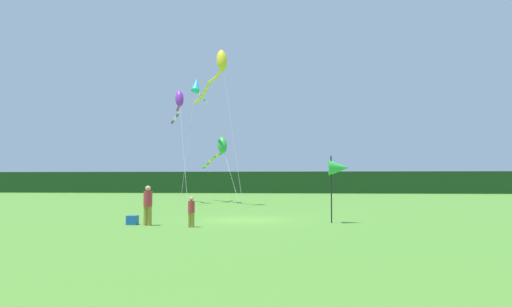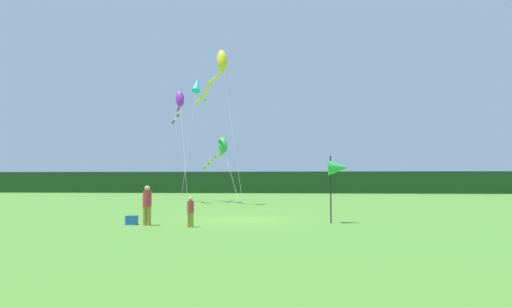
% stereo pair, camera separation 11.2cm
% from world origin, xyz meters
% --- Properties ---
extents(ground_plane, '(120.00, 120.00, 0.00)m').
position_xyz_m(ground_plane, '(0.00, 0.00, 0.00)').
color(ground_plane, '#4C842D').
extents(distant_treeline, '(108.00, 3.45, 3.14)m').
position_xyz_m(distant_treeline, '(0.00, 45.00, 1.57)').
color(distant_treeline, '#193D19').
rests_on(distant_treeline, ground).
extents(person_adult, '(0.37, 0.37, 1.70)m').
position_xyz_m(person_adult, '(-3.83, -3.09, 0.95)').
color(person_adult, olive).
rests_on(person_adult, ground).
extents(person_child, '(0.28, 0.28, 1.26)m').
position_xyz_m(person_child, '(-1.81, -3.63, 0.70)').
color(person_child, olive).
rests_on(person_child, ground).
extents(cooler_box, '(0.44, 0.40, 0.39)m').
position_xyz_m(cooler_box, '(-4.60, -2.81, 0.20)').
color(cooler_box, '#1959B2').
rests_on(cooler_box, ground).
extents(banner_flag_pole, '(0.90, 0.70, 3.04)m').
position_xyz_m(banner_flag_pole, '(4.42, -1.29, 2.47)').
color(banner_flag_pole, black).
rests_on(banner_flag_pole, ground).
extents(kite_yellow, '(5.66, 9.72, 12.18)m').
position_xyz_m(kite_yellow, '(-3.53, 12.72, 10.92)').
color(kite_yellow, '#B2B2B2').
rests_on(kite_yellow, ground).
extents(kite_cyan, '(0.85, 7.19, 10.95)m').
position_xyz_m(kite_cyan, '(-6.14, 16.43, 10.09)').
color(kite_cyan, '#B2B2B2').
rests_on(kite_cyan, ground).
extents(kite_purple, '(3.78, 8.70, 9.55)m').
position_xyz_m(kite_purple, '(-7.32, 14.91, 8.50)').
color(kite_purple, '#B2B2B2').
rests_on(kite_purple, ground).
extents(kite_green, '(4.80, 8.99, 5.85)m').
position_xyz_m(kite_green, '(-4.04, 16.63, 4.74)').
color(kite_green, '#B2B2B2').
rests_on(kite_green, ground).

